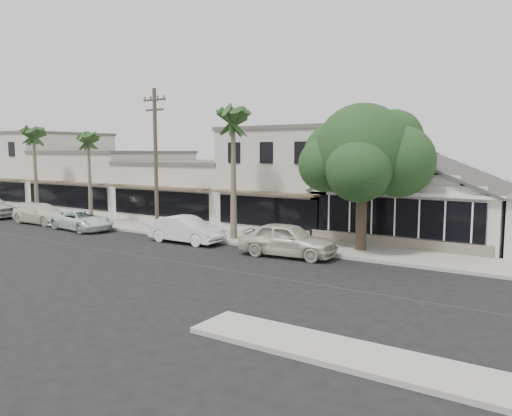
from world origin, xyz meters
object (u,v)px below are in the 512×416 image
Objects in this scene: utility_pole at (156,158)px; car_3 at (41,214)px; car_1 at (186,230)px; car_0 at (288,240)px; shade_tree at (363,155)px; car_2 at (82,220)px.

utility_pole is 11.21m from car_3.
car_1 is (3.40, -1.16, -4.03)m from utility_pole.
utility_pole reaches higher than car_0.
shade_tree is at bearing -45.18° from car_0.
utility_pole reaches higher than car_1.
car_3 is at bearing 83.81° from car_0.
car_1 is at bearing -82.10° from car_2.
utility_pole is 10.92m from car_0.
car_2 is 5.01m from car_3.
utility_pole is 5.40m from car_1.
car_2 is at bearing 84.94° from car_0.
car_0 is at bearing -91.88° from car_3.
car_1 is at bearing 83.48° from car_0.
utility_pole is 1.96× the size of car_1.
car_3 is 0.66× the size of shade_tree.
shade_tree is at bearing -72.71° from car_1.
car_0 is 1.07× the size of car_1.
shade_tree is at bearing 8.62° from utility_pole.
car_0 is at bearing -129.31° from shade_tree.
utility_pole is 1.87× the size of car_2.
car_1 is 13.79m from car_3.
shade_tree reaches higher than car_3.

